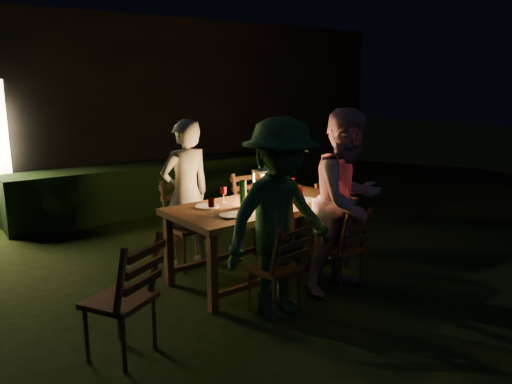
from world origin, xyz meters
TOP-DOWN VIEW (x-y plane):
  - garden_envelope at (-0.01, 6.15)m, footprint 40.00×40.00m
  - dining_table at (-0.54, 0.36)m, footprint 2.06×1.11m
  - chair_near_left at (-0.94, -0.44)m, footprint 0.49×0.51m
  - chair_near_right at (-0.04, -0.38)m, footprint 0.44×0.47m
  - chair_far_left at (-1.03, 1.10)m, footprint 0.49×0.52m
  - chair_far_right at (-0.03, 1.16)m, footprint 0.46×0.49m
  - chair_end at (0.69, 0.43)m, footprint 0.46×0.43m
  - chair_spare at (-2.39, -0.37)m, footprint 0.64×0.66m
  - person_house_side at (-1.03, 1.15)m, footprint 0.65×0.44m
  - person_opp_right at (-0.04, -0.44)m, footprint 0.95×0.76m
  - person_opp_left at (-0.94, -0.49)m, footprint 1.21×0.74m
  - lantern at (-0.49, 0.41)m, footprint 0.16×0.16m
  - plate_far_left at (-1.10, 0.55)m, footprint 0.25×0.25m
  - plate_near_left at (-1.07, 0.11)m, footprint 0.25×0.25m
  - plate_far_right at (-0.10, 0.60)m, footprint 0.25×0.25m
  - plate_near_right at (-0.08, 0.16)m, footprint 0.25×0.25m
  - wineglass_a at (-0.85, 0.62)m, footprint 0.06×0.06m
  - wineglass_b at (-1.25, 0.20)m, footprint 0.06×0.06m
  - wineglass_c at (-0.22, 0.10)m, footprint 0.06×0.06m
  - wineglass_d at (0.07, 0.57)m, footprint 0.06×0.06m
  - wineglass_e at (-0.62, 0.05)m, footprint 0.06×0.06m
  - bottle_table at (-0.79, 0.34)m, footprint 0.07×0.07m
  - napkin_left at (-0.67, 0.03)m, footprint 0.18×0.14m
  - napkin_right at (0.03, 0.09)m, footprint 0.18×0.14m
  - phone at (-1.14, 0.02)m, footprint 0.14×0.07m
  - side_table at (0.75, 2.00)m, footprint 0.46×0.46m
  - ice_bucket at (0.75, 2.00)m, footprint 0.30×0.30m
  - bottle_bucket_a at (0.70, 1.96)m, footprint 0.07×0.07m
  - bottle_bucket_b at (0.80, 2.04)m, footprint 0.07×0.07m

SIDE VIEW (x-z plane):
  - chair_near_right at x=-0.04m, z-range -0.18..0.72m
  - chair_end at x=0.69m, z-range -0.18..0.74m
  - chair_near_left at x=-0.94m, z-range -0.18..0.75m
  - chair_far_right at x=-0.03m, z-range -0.20..0.81m
  - chair_spare at x=-2.39m, z-range -0.20..0.82m
  - chair_far_left at x=-1.03m, z-range -0.21..0.83m
  - side_table at x=0.75m, z-range 0.24..0.86m
  - ice_bucket at x=0.75m, z-range 0.63..0.85m
  - dining_table at x=-0.54m, z-range 0.33..1.17m
  - bottle_bucket_a at x=0.70m, z-range 0.63..0.95m
  - bottle_bucket_b at x=0.80m, z-range 0.63..0.95m
  - phone at x=-1.14m, z-range 0.83..0.84m
  - napkin_left at x=-0.67m, z-range 0.83..0.85m
  - napkin_right at x=0.03m, z-range 0.83..0.85m
  - plate_far_left at x=-1.10m, z-range 0.83..0.85m
  - plate_near_left at x=-1.07m, z-range 0.83..0.85m
  - plate_far_right at x=-0.10m, z-range 0.83..0.85m
  - plate_near_right at x=-0.08m, z-range 0.83..0.85m
  - person_house_side at x=-1.03m, z-range 0.00..1.71m
  - person_opp_left at x=-0.94m, z-range 0.00..1.82m
  - wineglass_a at x=-0.85m, z-range 0.83..1.01m
  - wineglass_b at x=-1.25m, z-range 0.83..1.01m
  - wineglass_c at x=-0.22m, z-range 0.83..1.01m
  - wineglass_d at x=0.07m, z-range 0.83..1.01m
  - wineglass_e at x=-0.62m, z-range 0.83..1.01m
  - person_opp_right at x=-0.04m, z-range 0.00..1.87m
  - bottle_table at x=-0.79m, z-range 0.83..1.11m
  - lantern at x=-0.49m, z-range 0.82..1.17m
  - garden_envelope at x=-0.01m, z-range -0.02..3.18m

